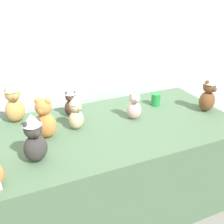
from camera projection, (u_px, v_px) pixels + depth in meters
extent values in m
plane|color=gray|center=(124.00, 222.00, 2.12)|extent=(10.00, 10.00, 0.00)
cube|color=silver|center=(80.00, 39.00, 2.34)|extent=(7.00, 0.08, 2.60)
cube|color=#4C6B4C|center=(112.00, 167.00, 2.15)|extent=(1.93, 0.96, 0.78)
ellipsoid|color=#D17F3D|center=(46.00, 125.00, 1.80)|extent=(0.20, 0.19, 0.19)
sphere|color=#D17F3D|center=(43.00, 107.00, 1.74)|extent=(0.11, 0.11, 0.11)
sphere|color=#D17F3D|center=(37.00, 101.00, 1.72)|extent=(0.04, 0.04, 0.04)
sphere|color=#D17F3D|center=(47.00, 101.00, 1.71)|extent=(0.04, 0.04, 0.04)
sphere|color=#A06536|center=(41.00, 112.00, 1.70)|extent=(0.05, 0.05, 0.05)
ellipsoid|color=#4C3323|center=(71.00, 108.00, 2.10)|extent=(0.12, 0.11, 0.14)
sphere|color=#4C3323|center=(71.00, 97.00, 2.05)|extent=(0.08, 0.08, 0.08)
sphere|color=#4C3323|center=(67.00, 93.00, 2.03)|extent=(0.03, 0.03, 0.03)
sphere|color=#4C3323|center=(73.00, 93.00, 2.05)|extent=(0.03, 0.03, 0.03)
sphere|color=#412E23|center=(71.00, 99.00, 2.03)|extent=(0.03, 0.03, 0.03)
cone|color=silver|center=(70.00, 91.00, 2.03)|extent=(0.09, 0.09, 0.05)
ellipsoid|color=beige|center=(134.00, 110.00, 2.06)|extent=(0.12, 0.11, 0.14)
sphere|color=beige|center=(135.00, 98.00, 2.01)|extent=(0.09, 0.09, 0.09)
sphere|color=beige|center=(132.00, 94.00, 1.99)|extent=(0.03, 0.03, 0.03)
sphere|color=beige|center=(138.00, 93.00, 2.00)|extent=(0.03, 0.03, 0.03)
sphere|color=#A88783|center=(137.00, 101.00, 1.98)|extent=(0.04, 0.04, 0.04)
ellipsoid|color=#383533|center=(36.00, 148.00, 1.56)|extent=(0.18, 0.16, 0.18)
sphere|color=#383533|center=(33.00, 129.00, 1.50)|extent=(0.11, 0.11, 0.11)
sphere|color=#383533|center=(26.00, 125.00, 1.46)|extent=(0.04, 0.04, 0.04)
sphere|color=#383533|center=(37.00, 121.00, 1.50)|extent=(0.04, 0.04, 0.04)
sphere|color=#32302E|center=(37.00, 134.00, 1.47)|extent=(0.04, 0.04, 0.04)
cone|color=silver|center=(31.00, 120.00, 1.47)|extent=(0.11, 0.11, 0.07)
ellipsoid|color=brown|center=(207.00, 101.00, 2.18)|extent=(0.16, 0.15, 0.18)
sphere|color=brown|center=(209.00, 87.00, 2.12)|extent=(0.11, 0.11, 0.11)
sphere|color=brown|center=(208.00, 83.00, 2.08)|extent=(0.04, 0.04, 0.04)
sphere|color=brown|center=(213.00, 81.00, 2.12)|extent=(0.04, 0.04, 0.04)
sphere|color=brown|center=(214.00, 89.00, 2.09)|extent=(0.04, 0.04, 0.04)
cone|color=silver|center=(211.00, 79.00, 2.09)|extent=(0.11, 0.11, 0.07)
ellipsoid|color=#CCB78E|center=(76.00, 120.00, 1.92)|extent=(0.15, 0.15, 0.15)
sphere|color=#CCB78E|center=(75.00, 106.00, 1.87)|extent=(0.09, 0.09, 0.09)
sphere|color=#CCB78E|center=(72.00, 103.00, 1.83)|extent=(0.03, 0.03, 0.03)
sphere|color=#CCB78E|center=(78.00, 101.00, 1.87)|extent=(0.03, 0.03, 0.03)
sphere|color=#9D8E71|center=(79.00, 109.00, 1.85)|extent=(0.04, 0.04, 0.04)
cone|color=silver|center=(75.00, 100.00, 1.84)|extent=(0.09, 0.09, 0.06)
ellipsoid|color=tan|center=(15.00, 111.00, 2.01)|extent=(0.18, 0.17, 0.18)
sphere|color=tan|center=(12.00, 94.00, 1.95)|extent=(0.11, 0.11, 0.11)
sphere|color=tan|center=(7.00, 90.00, 1.91)|extent=(0.04, 0.04, 0.04)
sphere|color=tan|center=(16.00, 88.00, 1.95)|extent=(0.04, 0.04, 0.04)
sphere|color=olive|center=(15.00, 97.00, 1.92)|extent=(0.05, 0.05, 0.05)
cone|color=silver|center=(11.00, 86.00, 1.92)|extent=(0.12, 0.12, 0.07)
cylinder|color=#238C3D|center=(156.00, 99.00, 2.29)|extent=(0.08, 0.08, 0.11)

